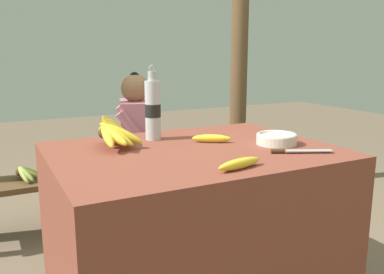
{
  "coord_description": "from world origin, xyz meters",
  "views": [
    {
      "loc": [
        -0.75,
        -1.46,
        1.15
      ],
      "look_at": [
        0.02,
        0.05,
        0.8
      ],
      "focal_mm": 38.0,
      "sensor_mm": 36.0,
      "label": 1
    }
  ],
  "objects_px": {
    "loose_banana_side": "(212,138)",
    "loose_banana_front": "(240,164)",
    "wooden_bench": "(99,179)",
    "support_post_far": "(240,35)",
    "serving_bowl": "(277,138)",
    "water_bottle": "(153,109)",
    "knife": "(293,151)",
    "seated_vendor": "(129,139)",
    "banana_bunch_ripe": "(113,132)",
    "banana_bunch_green": "(25,172)"
  },
  "relations": [
    {
      "from": "loose_banana_side",
      "to": "loose_banana_front",
      "type": "bearing_deg",
      "value": -106.66
    },
    {
      "from": "wooden_bench",
      "to": "support_post_far",
      "type": "xyz_separation_m",
      "value": [
        1.25,
        0.23,
        0.97
      ]
    },
    {
      "from": "loose_banana_side",
      "to": "wooden_bench",
      "type": "distance_m",
      "value": 1.18
    },
    {
      "from": "serving_bowl",
      "to": "loose_banana_side",
      "type": "xyz_separation_m",
      "value": [
        -0.24,
        0.16,
        -0.01
      ]
    },
    {
      "from": "wooden_bench",
      "to": "loose_banana_front",
      "type": "bearing_deg",
      "value": -84.87
    },
    {
      "from": "water_bottle",
      "to": "knife",
      "type": "xyz_separation_m",
      "value": [
        0.4,
        -0.5,
        -0.13
      ]
    },
    {
      "from": "serving_bowl",
      "to": "knife",
      "type": "distance_m",
      "value": 0.17
    },
    {
      "from": "support_post_far",
      "to": "seated_vendor",
      "type": "bearing_deg",
      "value": -166.42
    },
    {
      "from": "serving_bowl",
      "to": "wooden_bench",
      "type": "distance_m",
      "value": 1.39
    },
    {
      "from": "loose_banana_side",
      "to": "seated_vendor",
      "type": "bearing_deg",
      "value": 92.1
    },
    {
      "from": "banana_bunch_ripe",
      "to": "knife",
      "type": "height_order",
      "value": "banana_bunch_ripe"
    },
    {
      "from": "serving_bowl",
      "to": "loose_banana_front",
      "type": "distance_m",
      "value": 0.44
    },
    {
      "from": "banana_bunch_ripe",
      "to": "seated_vendor",
      "type": "height_order",
      "value": "seated_vendor"
    },
    {
      "from": "serving_bowl",
      "to": "seated_vendor",
      "type": "xyz_separation_m",
      "value": [
        -0.27,
        1.2,
        -0.2
      ]
    },
    {
      "from": "water_bottle",
      "to": "support_post_far",
      "type": "distance_m",
      "value": 1.69
    },
    {
      "from": "banana_bunch_ripe",
      "to": "serving_bowl",
      "type": "bearing_deg",
      "value": -21.73
    },
    {
      "from": "support_post_far",
      "to": "serving_bowl",
      "type": "bearing_deg",
      "value": -117.66
    },
    {
      "from": "water_bottle",
      "to": "banana_bunch_ripe",
      "type": "bearing_deg",
      "value": -159.81
    },
    {
      "from": "water_bottle",
      "to": "banana_bunch_green",
      "type": "bearing_deg",
      "value": 119.35
    },
    {
      "from": "serving_bowl",
      "to": "seated_vendor",
      "type": "bearing_deg",
      "value": 102.85
    },
    {
      "from": "knife",
      "to": "seated_vendor",
      "type": "xyz_separation_m",
      "value": [
        -0.23,
        1.36,
        -0.19
      ]
    },
    {
      "from": "loose_banana_front",
      "to": "support_post_far",
      "type": "xyz_separation_m",
      "value": [
        1.12,
        1.7,
        0.52
      ]
    },
    {
      "from": "loose_banana_side",
      "to": "wooden_bench",
      "type": "height_order",
      "value": "loose_banana_side"
    },
    {
      "from": "seated_vendor",
      "to": "support_post_far",
      "type": "bearing_deg",
      "value": -149.64
    },
    {
      "from": "support_post_far",
      "to": "loose_banana_front",
      "type": "bearing_deg",
      "value": -123.35
    },
    {
      "from": "knife",
      "to": "banana_bunch_green",
      "type": "xyz_separation_m",
      "value": [
        -0.9,
        1.39,
        -0.33
      ]
    },
    {
      "from": "loose_banana_side",
      "to": "wooden_bench",
      "type": "xyz_separation_m",
      "value": [
        -0.25,
        1.06,
        -0.45
      ]
    },
    {
      "from": "serving_bowl",
      "to": "water_bottle",
      "type": "xyz_separation_m",
      "value": [
        -0.44,
        0.34,
        0.11
      ]
    },
    {
      "from": "loose_banana_front",
      "to": "wooden_bench",
      "type": "bearing_deg",
      "value": 95.13
    },
    {
      "from": "water_bottle",
      "to": "support_post_far",
      "type": "bearing_deg",
      "value": 42.78
    },
    {
      "from": "knife",
      "to": "support_post_far",
      "type": "xyz_separation_m",
      "value": [
        0.81,
        1.61,
        0.52
      ]
    },
    {
      "from": "loose_banana_side",
      "to": "seated_vendor",
      "type": "xyz_separation_m",
      "value": [
        -0.04,
        1.04,
        -0.19
      ]
    },
    {
      "from": "seated_vendor",
      "to": "banana_bunch_green",
      "type": "height_order",
      "value": "seated_vendor"
    },
    {
      "from": "loose_banana_front",
      "to": "support_post_far",
      "type": "height_order",
      "value": "support_post_far"
    },
    {
      "from": "loose_banana_front",
      "to": "banana_bunch_green",
      "type": "height_order",
      "value": "loose_banana_front"
    },
    {
      "from": "banana_bunch_green",
      "to": "wooden_bench",
      "type": "bearing_deg",
      "value": -0.63
    },
    {
      "from": "banana_bunch_ripe",
      "to": "banana_bunch_green",
      "type": "relative_size",
      "value": 1.08
    },
    {
      "from": "serving_bowl",
      "to": "banana_bunch_green",
      "type": "xyz_separation_m",
      "value": [
        -0.94,
        1.23,
        -0.35
      ]
    },
    {
      "from": "loose_banana_front",
      "to": "seated_vendor",
      "type": "height_order",
      "value": "seated_vendor"
    },
    {
      "from": "knife",
      "to": "seated_vendor",
      "type": "distance_m",
      "value": 1.39
    },
    {
      "from": "loose_banana_side",
      "to": "knife",
      "type": "height_order",
      "value": "loose_banana_side"
    },
    {
      "from": "water_bottle",
      "to": "loose_banana_side",
      "type": "relative_size",
      "value": 2.03
    },
    {
      "from": "serving_bowl",
      "to": "water_bottle",
      "type": "relative_size",
      "value": 0.52
    },
    {
      "from": "knife",
      "to": "wooden_bench",
      "type": "relative_size",
      "value": 0.13
    },
    {
      "from": "support_post_far",
      "to": "wooden_bench",
      "type": "bearing_deg",
      "value": -169.53
    },
    {
      "from": "serving_bowl",
      "to": "loose_banana_front",
      "type": "height_order",
      "value": "serving_bowl"
    },
    {
      "from": "knife",
      "to": "banana_bunch_green",
      "type": "distance_m",
      "value": 1.68
    },
    {
      "from": "knife",
      "to": "wooden_bench",
      "type": "height_order",
      "value": "knife"
    },
    {
      "from": "loose_banana_side",
      "to": "seated_vendor",
      "type": "height_order",
      "value": "seated_vendor"
    },
    {
      "from": "loose_banana_front",
      "to": "wooden_bench",
      "type": "distance_m",
      "value": 1.54
    }
  ]
}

